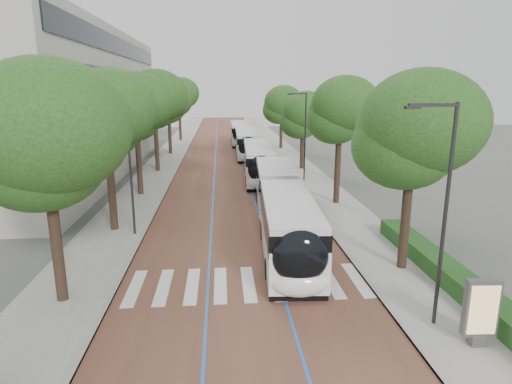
% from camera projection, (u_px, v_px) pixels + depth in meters
% --- Properties ---
extents(ground, '(160.00, 160.00, 0.00)m').
position_uv_depth(ground, '(245.00, 295.00, 18.17)').
color(ground, '#51544C').
rests_on(ground, ground).
extents(road, '(11.00, 140.00, 0.02)m').
position_uv_depth(road, '(228.00, 153.00, 56.88)').
color(road, brown).
rests_on(road, ground).
extents(sidewalk_left, '(4.00, 140.00, 0.12)m').
position_uv_depth(sidewalk_left, '(171.00, 154.00, 56.27)').
color(sidewalk_left, gray).
rests_on(sidewalk_left, ground).
extents(sidewalk_right, '(4.00, 140.00, 0.12)m').
position_uv_depth(sidewalk_right, '(283.00, 152.00, 57.47)').
color(sidewalk_right, gray).
rests_on(sidewalk_right, ground).
extents(kerb_left, '(0.20, 140.00, 0.14)m').
position_uv_depth(kerb_left, '(185.00, 154.00, 56.42)').
color(kerb_left, gray).
rests_on(kerb_left, ground).
extents(kerb_right, '(0.20, 140.00, 0.14)m').
position_uv_depth(kerb_right, '(269.00, 152.00, 57.32)').
color(kerb_right, gray).
rests_on(kerb_right, ground).
extents(zebra_crossing, '(10.55, 3.60, 0.01)m').
position_uv_depth(zebra_crossing, '(248.00, 283.00, 19.15)').
color(zebra_crossing, silver).
rests_on(zebra_crossing, ground).
extents(lane_line_left, '(0.12, 126.00, 0.01)m').
position_uv_depth(lane_line_left, '(216.00, 153.00, 56.75)').
color(lane_line_left, blue).
rests_on(lane_line_left, road).
extents(lane_line_right, '(0.12, 126.00, 0.01)m').
position_uv_depth(lane_line_right, '(240.00, 153.00, 57.01)').
color(lane_line_right, blue).
rests_on(lane_line_right, road).
extents(office_building, '(18.11, 40.00, 14.00)m').
position_uv_depth(office_building, '(31.00, 104.00, 42.03)').
color(office_building, '#A6A49A').
rests_on(office_building, ground).
extents(hedge, '(1.20, 14.00, 0.80)m').
position_uv_depth(hedge, '(452.00, 276.00, 18.78)').
color(hedge, '#1F4517').
rests_on(hedge, sidewalk_right).
extents(streetlight_near, '(1.82, 0.20, 8.00)m').
position_uv_depth(streetlight_near, '(442.00, 200.00, 14.65)').
color(streetlight_near, '#29282A').
rests_on(streetlight_near, sidewalk_right).
extents(streetlight_far, '(1.82, 0.20, 8.00)m').
position_uv_depth(streetlight_far, '(303.00, 130.00, 38.85)').
color(streetlight_far, '#29282A').
rests_on(streetlight_far, sidewalk_right).
extents(lamp_post_left, '(0.14, 0.14, 8.00)m').
position_uv_depth(lamp_post_left, '(130.00, 167.00, 24.44)').
color(lamp_post_left, '#29282A').
rests_on(lamp_post_left, sidewalk_left).
extents(trees_left, '(6.22, 61.03, 9.76)m').
position_uv_depth(trees_left, '(151.00, 106.00, 41.03)').
color(trees_left, black).
rests_on(trees_left, ground).
extents(trees_right, '(5.55, 47.53, 8.84)m').
position_uv_depth(trees_right, '(315.00, 115.00, 38.68)').
color(trees_right, black).
rests_on(trees_right, ground).
extents(lead_bus, '(3.53, 18.51, 3.20)m').
position_uv_depth(lead_bus, '(282.00, 208.00, 25.25)').
color(lead_bus, black).
rests_on(lead_bus, ground).
extents(bus_queued_0, '(2.99, 12.48, 3.20)m').
position_uv_depth(bus_queued_0, '(258.00, 162.00, 40.58)').
color(bus_queued_0, white).
rests_on(bus_queued_0, ground).
extents(bus_queued_1, '(2.76, 12.44, 3.20)m').
position_uv_depth(bus_queued_1, '(246.00, 144.00, 53.97)').
color(bus_queued_1, white).
rests_on(bus_queued_1, ground).
extents(bus_queued_2, '(2.75, 12.44, 3.20)m').
position_uv_depth(bus_queued_2, '(240.00, 133.00, 66.24)').
color(bus_queued_2, white).
rests_on(bus_queued_2, ground).
extents(ad_panel, '(1.15, 0.47, 2.35)m').
position_uv_depth(ad_panel, '(481.00, 311.00, 14.18)').
color(ad_panel, '#59595B').
rests_on(ad_panel, sidewalk_right).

